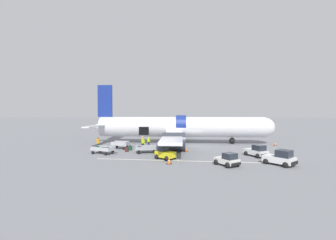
{
  "coord_description": "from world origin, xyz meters",
  "views": [
    {
      "loc": [
        -2.1,
        -33.88,
        5.22
      ],
      "look_at": [
        -4.27,
        -0.32,
        4.22
      ],
      "focal_mm": 22.0,
      "sensor_mm": 36.0,
      "label": 1
    }
  ],
  "objects_px": {
    "ground_crew_loader_a": "(142,141)",
    "ground_crew_loader_b": "(98,143)",
    "baggage_cart_loading": "(121,145)",
    "baggage_tug_spare": "(228,160)",
    "ground_crew_driver": "(149,141)",
    "suitcase_on_tarmac_upright": "(130,148)",
    "suitcase_on_tarmac_spare": "(127,150)",
    "airplane": "(178,128)",
    "baggage_tug_rear": "(257,151)",
    "baggage_tug_lead": "(165,153)",
    "baggage_cart_empty": "(103,150)",
    "baggage_tug_mid": "(280,158)",
    "ground_crew_supervisor": "(143,143)",
    "baggage_cart_queued": "(147,149)"
  },
  "relations": [
    {
      "from": "ground_crew_loader_a",
      "to": "ground_crew_loader_b",
      "type": "relative_size",
      "value": 0.96
    },
    {
      "from": "baggage_cart_loading",
      "to": "ground_crew_loader_a",
      "type": "xyz_separation_m",
      "value": [
        2.94,
        1.92,
        0.34
      ]
    },
    {
      "from": "baggage_tug_spare",
      "to": "ground_crew_loader_a",
      "type": "distance_m",
      "value": 15.5
    },
    {
      "from": "ground_crew_driver",
      "to": "suitcase_on_tarmac_upright",
      "type": "distance_m",
      "value": 4.05
    },
    {
      "from": "suitcase_on_tarmac_spare",
      "to": "baggage_tug_spare",
      "type": "bearing_deg",
      "value": -29.25
    },
    {
      "from": "airplane",
      "to": "baggage_tug_rear",
      "type": "relative_size",
      "value": 10.57
    },
    {
      "from": "baggage_tug_rear",
      "to": "ground_crew_driver",
      "type": "xyz_separation_m",
      "value": [
        -14.37,
        6.57,
        0.22
      ]
    },
    {
      "from": "ground_crew_driver",
      "to": "suitcase_on_tarmac_upright",
      "type": "bearing_deg",
      "value": -122.33
    },
    {
      "from": "suitcase_on_tarmac_spare",
      "to": "ground_crew_driver",
      "type": "bearing_deg",
      "value": 62.59
    },
    {
      "from": "baggage_tug_lead",
      "to": "baggage_cart_empty",
      "type": "relative_size",
      "value": 0.67
    },
    {
      "from": "suitcase_on_tarmac_spare",
      "to": "baggage_cart_empty",
      "type": "bearing_deg",
      "value": -150.7
    },
    {
      "from": "airplane",
      "to": "suitcase_on_tarmac_upright",
      "type": "distance_m",
      "value": 10.44
    },
    {
      "from": "baggage_tug_mid",
      "to": "baggage_cart_loading",
      "type": "xyz_separation_m",
      "value": [
        -19.17,
        8.57,
        -0.13
      ]
    },
    {
      "from": "ground_crew_loader_b",
      "to": "suitcase_on_tarmac_upright",
      "type": "bearing_deg",
      "value": -8.8
    },
    {
      "from": "ground_crew_loader_b",
      "to": "suitcase_on_tarmac_spare",
      "type": "bearing_deg",
      "value": -21.27
    },
    {
      "from": "baggage_tug_mid",
      "to": "suitcase_on_tarmac_spare",
      "type": "bearing_deg",
      "value": 160.69
    },
    {
      "from": "baggage_tug_spare",
      "to": "baggage_cart_empty",
      "type": "xyz_separation_m",
      "value": [
        -14.86,
        5.28,
        -0.09
      ]
    },
    {
      "from": "suitcase_on_tarmac_spare",
      "to": "ground_crew_loader_a",
      "type": "bearing_deg",
      "value": 72.55
    },
    {
      "from": "baggage_tug_mid",
      "to": "ground_crew_supervisor",
      "type": "bearing_deg",
      "value": 150.15
    },
    {
      "from": "baggage_cart_queued",
      "to": "ground_crew_loader_a",
      "type": "distance_m",
      "value": 5.1
    },
    {
      "from": "ground_crew_driver",
      "to": "suitcase_on_tarmac_upright",
      "type": "xyz_separation_m",
      "value": [
        -2.14,
        -3.39,
        -0.54
      ]
    },
    {
      "from": "baggage_cart_queued",
      "to": "baggage_cart_empty",
      "type": "xyz_separation_m",
      "value": [
        -5.65,
        -1.02,
        0.01
      ]
    },
    {
      "from": "ground_crew_driver",
      "to": "ground_crew_loader_a",
      "type": "bearing_deg",
      "value": -170.27
    },
    {
      "from": "baggage_tug_spare",
      "to": "suitcase_on_tarmac_upright",
      "type": "height_order",
      "value": "baggage_tug_spare"
    },
    {
      "from": "baggage_tug_mid",
      "to": "suitcase_on_tarmac_upright",
      "type": "relative_size",
      "value": 4.34
    },
    {
      "from": "airplane",
      "to": "baggage_tug_rear",
      "type": "height_order",
      "value": "airplane"
    },
    {
      "from": "baggage_tug_rear",
      "to": "baggage_cart_loading",
      "type": "height_order",
      "value": "baggage_tug_rear"
    },
    {
      "from": "baggage_cart_loading",
      "to": "ground_crew_supervisor",
      "type": "distance_m",
      "value": 3.36
    },
    {
      "from": "baggage_tug_lead",
      "to": "baggage_tug_mid",
      "type": "distance_m",
      "value": 12.19
    },
    {
      "from": "baggage_tug_lead",
      "to": "ground_crew_driver",
      "type": "distance_m",
      "value": 9.22
    },
    {
      "from": "baggage_tug_spare",
      "to": "baggage_cart_loading",
      "type": "xyz_separation_m",
      "value": [
        -13.73,
        9.21,
        -0.02
      ]
    },
    {
      "from": "baggage_cart_empty",
      "to": "ground_crew_supervisor",
      "type": "distance_m",
      "value": 6.3
    },
    {
      "from": "suitcase_on_tarmac_spare",
      "to": "airplane",
      "type": "bearing_deg",
      "value": 51.07
    },
    {
      "from": "baggage_cart_empty",
      "to": "baggage_tug_lead",
      "type": "bearing_deg",
      "value": -17.57
    },
    {
      "from": "airplane",
      "to": "ground_crew_driver",
      "type": "xyz_separation_m",
      "value": [
        -4.65,
        -4.14,
        -1.93
      ]
    },
    {
      "from": "baggage_tug_lead",
      "to": "ground_crew_loader_b",
      "type": "distance_m",
      "value": 12.02
    },
    {
      "from": "baggage_cart_loading",
      "to": "suitcase_on_tarmac_spare",
      "type": "xyz_separation_m",
      "value": [
        1.59,
        -2.41,
        -0.24
      ]
    },
    {
      "from": "airplane",
      "to": "ground_crew_supervisor",
      "type": "xyz_separation_m",
      "value": [
        -5.26,
        -5.69,
        -1.95
      ]
    },
    {
      "from": "airplane",
      "to": "baggage_tug_lead",
      "type": "distance_m",
      "value": 13.03
    },
    {
      "from": "airplane",
      "to": "ground_crew_driver",
      "type": "bearing_deg",
      "value": -138.27
    },
    {
      "from": "airplane",
      "to": "baggage_cart_empty",
      "type": "relative_size",
      "value": 8.28
    },
    {
      "from": "baggage_tug_mid",
      "to": "airplane",
      "type": "bearing_deg",
      "value": 125.64
    },
    {
      "from": "ground_crew_loader_a",
      "to": "suitcase_on_tarmac_upright",
      "type": "height_order",
      "value": "ground_crew_loader_a"
    },
    {
      "from": "baggage_tug_mid",
      "to": "baggage_cart_empty",
      "type": "bearing_deg",
      "value": 167.12
    },
    {
      "from": "ground_crew_supervisor",
      "to": "suitcase_on_tarmac_upright",
      "type": "xyz_separation_m",
      "value": [
        -1.53,
        -1.84,
        -0.52
      ]
    },
    {
      "from": "baggage_tug_mid",
      "to": "suitcase_on_tarmac_spare",
      "type": "relative_size",
      "value": 4.34
    },
    {
      "from": "baggage_tug_lead",
      "to": "baggage_tug_mid",
      "type": "bearing_deg",
      "value": -9.54
    },
    {
      "from": "baggage_cart_loading",
      "to": "suitcase_on_tarmac_upright",
      "type": "bearing_deg",
      "value": -36.42
    },
    {
      "from": "baggage_cart_empty",
      "to": "baggage_tug_mid",
      "type": "bearing_deg",
      "value": -12.88
    },
    {
      "from": "baggage_tug_rear",
      "to": "ground_crew_supervisor",
      "type": "bearing_deg",
      "value": 161.48
    }
  ]
}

